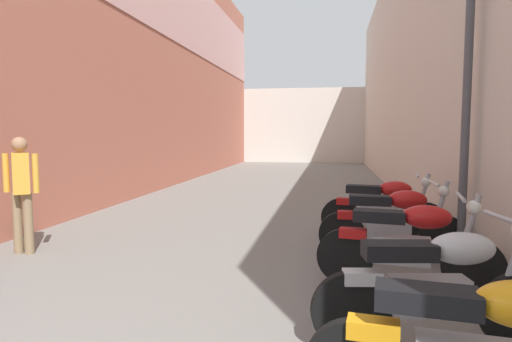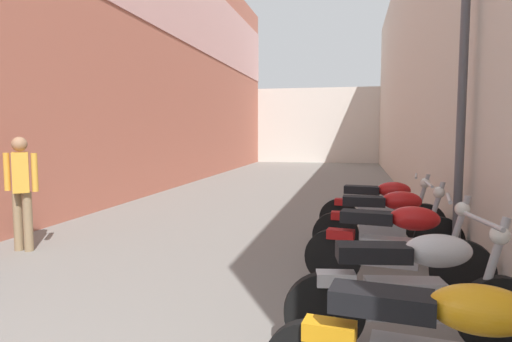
% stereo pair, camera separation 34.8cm
% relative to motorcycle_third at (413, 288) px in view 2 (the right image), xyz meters
% --- Properties ---
extents(ground_plane, '(39.90, 39.90, 0.00)m').
position_rel_motorcycle_third_xyz_m(ground_plane, '(-2.31, 6.58, -0.50)').
color(ground_plane, slate).
extents(building_left, '(0.45, 23.90, 7.86)m').
position_rel_motorcycle_third_xyz_m(building_left, '(-5.74, 8.55, 3.47)').
color(building_left, '#B76651').
rests_on(building_left, ground).
extents(building_right, '(0.45, 23.90, 6.87)m').
position_rel_motorcycle_third_xyz_m(building_right, '(1.14, 8.58, 2.94)').
color(building_right, beige).
rests_on(building_right, ground).
extents(building_far_end, '(9.49, 2.00, 4.01)m').
position_rel_motorcycle_third_xyz_m(building_far_end, '(-2.31, 21.53, 1.51)').
color(building_far_end, beige).
rests_on(building_far_end, ground).
extents(motorcycle_third, '(1.84, 0.58, 1.04)m').
position_rel_motorcycle_third_xyz_m(motorcycle_third, '(0.00, 0.00, 0.00)').
color(motorcycle_third, black).
rests_on(motorcycle_third, ground).
extents(motorcycle_fourth, '(1.84, 0.58, 1.04)m').
position_rel_motorcycle_third_xyz_m(motorcycle_fourth, '(-0.00, 1.27, 0.00)').
color(motorcycle_fourth, black).
rests_on(motorcycle_fourth, ground).
extents(motorcycle_fifth, '(1.85, 0.58, 1.04)m').
position_rel_motorcycle_third_xyz_m(motorcycle_fifth, '(0.00, 2.38, 0.00)').
color(motorcycle_fifth, black).
rests_on(motorcycle_fifth, ground).
extents(motorcycle_sixth, '(1.84, 0.58, 1.04)m').
position_rel_motorcycle_third_xyz_m(motorcycle_sixth, '(0.00, 3.46, 0.00)').
color(motorcycle_sixth, black).
rests_on(motorcycle_sixth, ground).
extents(pedestrian_further_down, '(0.52, 0.39, 1.57)m').
position_rel_motorcycle_third_xyz_m(pedestrian_further_down, '(-4.85, 1.84, 0.42)').
color(pedestrian_further_down, '#8C7251').
rests_on(pedestrian_further_down, ground).
extents(street_lamp, '(0.79, 0.18, 4.86)m').
position_rel_motorcycle_third_xyz_m(street_lamp, '(0.70, 2.27, 2.33)').
color(street_lamp, '#47474C').
rests_on(street_lamp, ground).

